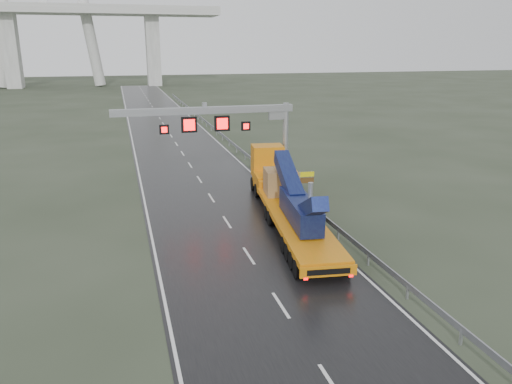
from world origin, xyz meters
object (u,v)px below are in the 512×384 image
object	(u,v)px
sign_gantry	(230,124)
exit_sign_pair	(305,180)
striped_barrier	(271,177)
heavy_haul_truck	(284,191)

from	to	relation	value
sign_gantry	exit_sign_pair	size ratio (longest dim) A/B	6.35
striped_barrier	sign_gantry	bearing A→B (deg)	-166.09
heavy_haul_truck	sign_gantry	bearing A→B (deg)	113.11
sign_gantry	heavy_haul_truck	world-z (taller)	sign_gantry
exit_sign_pair	striped_barrier	size ratio (longest dim) A/B	2.11
heavy_haul_truck	exit_sign_pair	size ratio (longest dim) A/B	8.38
exit_sign_pair	striped_barrier	xyz separation A→B (m)	(-1.09, 5.80, -1.09)
heavy_haul_truck	exit_sign_pair	distance (m)	4.15
exit_sign_pair	sign_gantry	bearing A→B (deg)	141.48
sign_gantry	heavy_haul_truck	distance (m)	8.71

